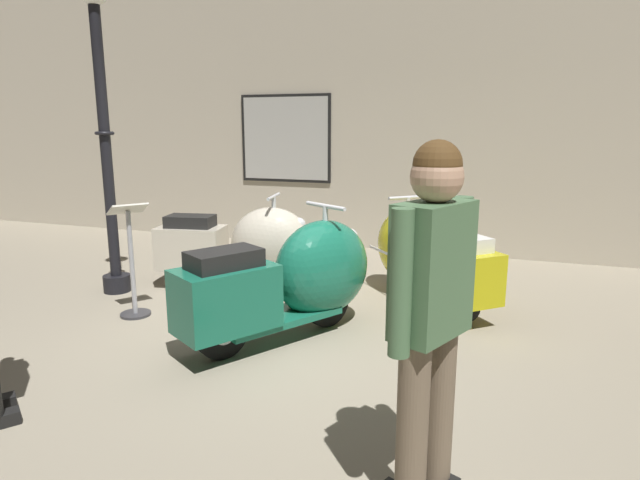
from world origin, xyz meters
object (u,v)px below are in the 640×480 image
Objects in this scene: scooter_1 at (296,279)px; info_stanchion at (132,270)px; scooter_0 at (247,247)px; lamppost at (104,125)px; scooter_2 at (422,255)px; visitor_0 at (431,304)px.

info_stanchion is (-1.60, -0.05, -0.06)m from scooter_1.
scooter_0 is 0.56× the size of lamppost.
lamppost reaches higher than scooter_0.
info_stanchion is (0.67, -0.56, -1.31)m from lamppost.
lamppost is (-3.13, -0.80, 1.28)m from scooter_2.
scooter_0 is 1.44m from scooter_1.
scooter_0 is at bearing 74.22° from scooter_1.
scooter_1 is 2.20m from visitor_0.
info_stanchion is at bearing 122.76° from scooter_1.
scooter_0 is 1.86m from scooter_2.
visitor_0 reaches higher than scooter_0.
scooter_1 is 1.07× the size of visitor_0.
visitor_0 is (3.60, -2.20, -0.78)m from lamppost.
visitor_0 is at bearing -29.34° from info_stanchion.
visitor_0 is (2.31, -2.75, 0.50)m from scooter_0.
lamppost is (-1.29, -0.54, 1.28)m from scooter_0.
scooter_1 is 0.57× the size of lamppost.
visitor_0 is (1.32, -1.69, 0.47)m from scooter_1.
scooter_1 is at bearing 1.75° from info_stanchion.
scooter_1 is at bearing 104.99° from scooter_2.
scooter_2 is 2.81m from info_stanchion.
lamppost is at bearing 108.45° from scooter_1.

